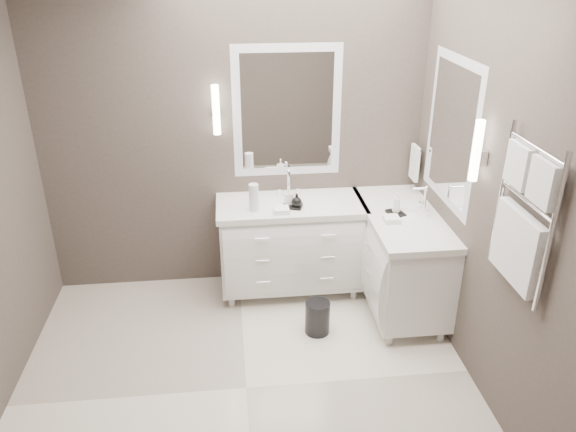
{
  "coord_description": "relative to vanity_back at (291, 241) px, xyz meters",
  "views": [
    {
      "loc": [
        -0.04,
        -3.03,
        2.75
      ],
      "look_at": [
        0.37,
        0.7,
        0.98
      ],
      "focal_mm": 35.0,
      "sensor_mm": 36.0,
      "label": 1
    }
  ],
  "objects": [
    {
      "name": "wall_right",
      "position": [
        1.15,
        -1.23,
        0.86
      ],
      "size": [
        0.01,
        3.0,
        2.7
      ],
      "primitive_type": "cube",
      "color": "#483F39",
      "rests_on": "floor"
    },
    {
      "name": "mirror_back",
      "position": [
        -0.0,
        0.26,
        1.06
      ],
      "size": [
        0.9,
        0.02,
        1.1
      ],
      "color": "white",
      "rests_on": "wall_back"
    },
    {
      "name": "vanity_right",
      "position": [
        0.88,
        -0.33,
        0.0
      ],
      "size": [
        0.59,
        1.24,
        0.97
      ],
      "color": "white",
      "rests_on": "floor"
    },
    {
      "name": "soap_bottle_c",
      "position": [
        0.81,
        -0.33,
        0.47
      ],
      "size": [
        0.07,
        0.07,
        0.17
      ],
      "primitive_type": "imported",
      "rotation": [
        0.0,
        0.0,
        0.14
      ],
      "color": "white",
      "rests_on": "amenity_tray_right"
    },
    {
      "name": "wall_front",
      "position": [
        -0.45,
        -2.73,
        0.86
      ],
      "size": [
        3.2,
        0.01,
        2.7
      ],
      "primitive_type": "cube",
      "color": "#483F39",
      "rests_on": "floor"
    },
    {
      "name": "towel_bar_corner",
      "position": [
        1.09,
        0.13,
        0.63
      ],
      "size": [
        0.03,
        0.22,
        0.3
      ],
      "color": "white",
      "rests_on": "wall_right"
    },
    {
      "name": "towel_ladder",
      "position": [
        1.1,
        -1.63,
        0.91
      ],
      "size": [
        0.06,
        0.58,
        0.9
      ],
      "color": "white",
      "rests_on": "wall_right"
    },
    {
      "name": "water_bottle",
      "position": [
        -0.31,
        -0.12,
        0.48
      ],
      "size": [
        0.1,
        0.1,
        0.23
      ],
      "primitive_type": "cylinder",
      "rotation": [
        0.0,
        0.0,
        -0.41
      ],
      "color": "silver",
      "rests_on": "vanity_back"
    },
    {
      "name": "soap_bottle_b",
      "position": [
        0.03,
        -0.13,
        0.44
      ],
      "size": [
        0.09,
        0.09,
        0.11
      ],
      "primitive_type": "imported",
      "rotation": [
        0.0,
        0.0,
        0.12
      ],
      "color": "black",
      "rests_on": "amenity_tray_back"
    },
    {
      "name": "waste_bin",
      "position": [
        0.14,
        -0.65,
        -0.35
      ],
      "size": [
        0.21,
        0.21,
        0.27
      ],
      "primitive_type": "cylinder",
      "rotation": [
        0.0,
        0.0,
        0.1
      ],
      "color": "black",
      "rests_on": "floor"
    },
    {
      "name": "sconce_back",
      "position": [
        -0.58,
        0.2,
        1.11
      ],
      "size": [
        0.06,
        0.06,
        0.4
      ],
      "color": "white",
      "rests_on": "wall_back"
    },
    {
      "name": "soap_bottle_a",
      "position": [
        -0.03,
        -0.08,
        0.46
      ],
      "size": [
        0.07,
        0.07,
        0.15
      ],
      "primitive_type": "imported",
      "rotation": [
        0.0,
        0.0,
        0.11
      ],
      "color": "white",
      "rests_on": "amenity_tray_back"
    },
    {
      "name": "vanity_back",
      "position": [
        0.0,
        0.0,
        0.0
      ],
      "size": [
        1.24,
        0.59,
        0.97
      ],
      "color": "white",
      "rests_on": "floor"
    },
    {
      "name": "amenity_tray_right",
      "position": [
        0.81,
        -0.33,
        0.38
      ],
      "size": [
        0.14,
        0.17,
        0.02
      ],
      "primitive_type": "cube",
      "rotation": [
        0.0,
        0.0,
        0.24
      ],
      "color": "black",
      "rests_on": "vanity_right"
    },
    {
      "name": "amenity_tray_back",
      "position": [
        0.0,
        -0.1,
        0.38
      ],
      "size": [
        0.18,
        0.16,
        0.02
      ],
      "primitive_type": "cube",
      "rotation": [
        0.0,
        0.0,
        -0.31
      ],
      "color": "black",
      "rests_on": "vanity_back"
    },
    {
      "name": "wall_back",
      "position": [
        -0.45,
        0.28,
        0.86
      ],
      "size": [
        3.2,
        0.01,
        2.7
      ],
      "primitive_type": "cube",
      "color": "#483F39",
      "rests_on": "floor"
    },
    {
      "name": "floor",
      "position": [
        -0.45,
        -1.23,
        -0.49
      ],
      "size": [
        3.2,
        3.0,
        0.01
      ],
      "primitive_type": "cube",
      "color": "white",
      "rests_on": "ground"
    },
    {
      "name": "sconce_right",
      "position": [
        1.08,
        -1.01,
        1.11
      ],
      "size": [
        0.06,
        0.06,
        0.4
      ],
      "color": "white",
      "rests_on": "wall_right"
    },
    {
      "name": "mirror_right",
      "position": [
        1.14,
        -0.43,
        1.06
      ],
      "size": [
        0.02,
        0.9,
        1.1
      ],
      "color": "white",
      "rests_on": "wall_right"
    }
  ]
}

